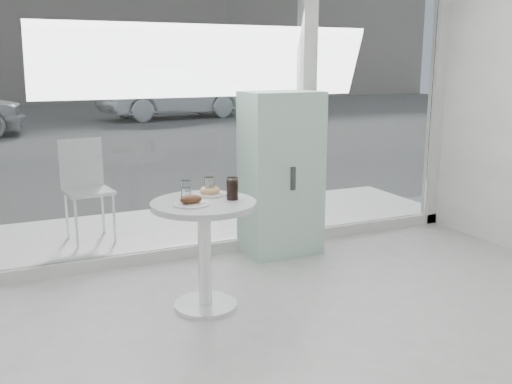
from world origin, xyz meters
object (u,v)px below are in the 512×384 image
patio_chair (86,183)px  plate_fritter (191,201)px  cola_glass (232,189)px  main_table (204,233)px  car_silver (175,94)px  water_tumbler_b (210,187)px  mint_cabinet (281,174)px  plate_donut (210,192)px  water_tumbler_a (186,190)px

patio_chair → plate_fritter: patio_chair is taller
plate_fritter → cola_glass: (0.30, 0.03, 0.05)m
main_table → cola_glass: cola_glass is taller
car_silver → water_tumbler_b: bearing=155.7°
mint_cabinet → plate_fritter: mint_cabinet is taller
plate_donut → water_tumbler_b: size_ratio=1.96×
mint_cabinet → plate_donut: bearing=-143.6°
water_tumbler_a → plate_donut: bearing=-5.3°
mint_cabinet → plate_fritter: (-1.14, -0.94, 0.07)m
mint_cabinet → patio_chair: 1.84m
water_tumbler_b → cola_glass: (0.09, -0.21, 0.02)m
mint_cabinet → patio_chair: (-1.55, 0.98, -0.14)m
plate_fritter → mint_cabinet: bearing=39.5°
mint_cabinet → plate_fritter: size_ratio=6.02×
plate_fritter → water_tumbler_b: water_tumbler_b is taller
main_table → water_tumbler_b: bearing=58.6°
water_tumbler_b → cola_glass: bearing=-67.5°
main_table → patio_chair: patio_chair is taller
patio_chair → plate_donut: (0.63, -1.68, 0.21)m
main_table → water_tumbler_a: size_ratio=6.66×
patio_chair → plate_fritter: (0.42, -1.92, 0.21)m
patio_chair → water_tumbler_a: 1.75m
plate_fritter → plate_donut: 0.31m
car_silver → cola_glass: car_silver is taller
patio_chair → water_tumbler_a: (0.46, -1.67, 0.24)m
water_tumbler_b → car_silver: bearing=74.6°
car_silver → water_tumbler_a: bearing=155.0°
cola_glass → plate_donut: bearing=114.8°
cola_glass → mint_cabinet: bearing=47.5°
plate_donut → plate_fritter: bearing=-132.6°
plate_donut → water_tumbler_b: (0.00, 0.01, 0.03)m
patio_chair → car_silver: 12.63m
main_table → water_tumbler_b: water_tumbler_b is taller
patio_chair → plate_donut: bearing=-76.8°
patio_chair → plate_donut: 1.81m
main_table → patio_chair: bearing=105.7°
main_table → plate_fritter: size_ratio=3.20×
water_tumbler_a → patio_chair: bearing=105.4°
car_silver → plate_fritter: bearing=155.1°
main_table → mint_cabinet: bearing=40.4°
water_tumbler_a → main_table: bearing=-71.6°
mint_cabinet → water_tumbler_a: size_ratio=12.52×
water_tumbler_a → cola_glass: 0.34m
patio_chair → car_silver: size_ratio=0.21×
mint_cabinet → patio_chair: mint_cabinet is taller
main_table → patio_chair: (-0.52, 1.86, 0.04)m
plate_fritter → water_tumbler_a: size_ratio=2.08×
mint_cabinet → patio_chair: bearing=146.8°
mint_cabinet → plate_donut: mint_cabinet is taller
patio_chair → water_tumbler_a: bearing=-81.9°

